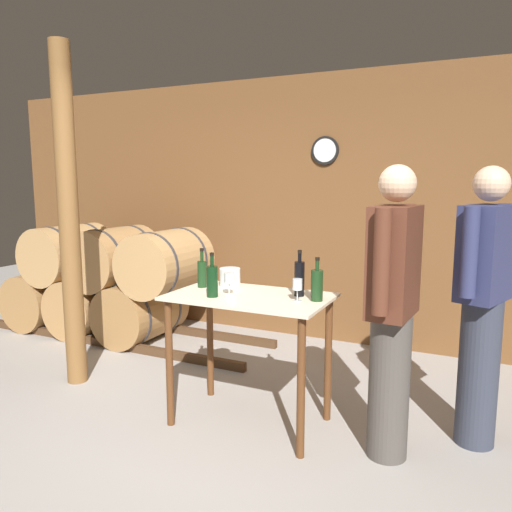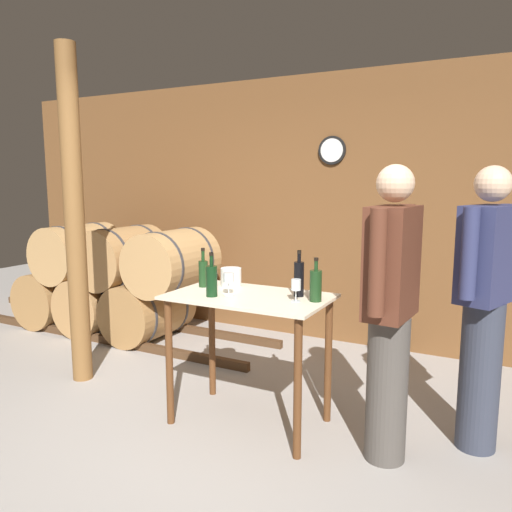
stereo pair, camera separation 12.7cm
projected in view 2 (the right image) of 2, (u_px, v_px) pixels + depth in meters
name	position (u px, v px, depth m)	size (l,w,h in m)	color
ground_plane	(195.00, 461.00, 2.96)	(14.00, 14.00, 0.00)	#9E9993
back_wall	(339.00, 210.00, 5.01)	(8.40, 0.08, 2.70)	brown
barrel_rack	(112.00, 281.00, 5.41)	(4.07, 0.85, 1.18)	#4C331E
tasting_table	(249.00, 322.00, 3.34)	(1.06, 0.65, 0.90)	beige
wooden_post	(74.00, 218.00, 4.00)	(0.16, 0.16, 2.70)	brown
wine_bottle_far_left	(203.00, 272.00, 3.56)	(0.07, 0.07, 0.28)	#193819
wine_bottle_left	(212.00, 280.00, 3.26)	(0.07, 0.07, 0.29)	black
wine_bottle_center	(299.00, 278.00, 3.26)	(0.07, 0.07, 0.31)	black
wine_bottle_right	(316.00, 285.00, 3.13)	(0.08, 0.08, 0.28)	#193819
wine_glass_near_left	(229.00, 278.00, 3.29)	(0.07, 0.07, 0.15)	silver
wine_glass_near_center	(296.00, 286.00, 3.13)	(0.06, 0.06, 0.14)	silver
ice_bucket	(231.00, 277.00, 3.59)	(0.15, 0.15, 0.13)	white
person_host	(485.00, 304.00, 2.98)	(0.34, 0.56, 1.74)	#333847
person_visitor_with_scarf	(390.00, 309.00, 2.86)	(0.25, 0.59, 1.74)	#4C4742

